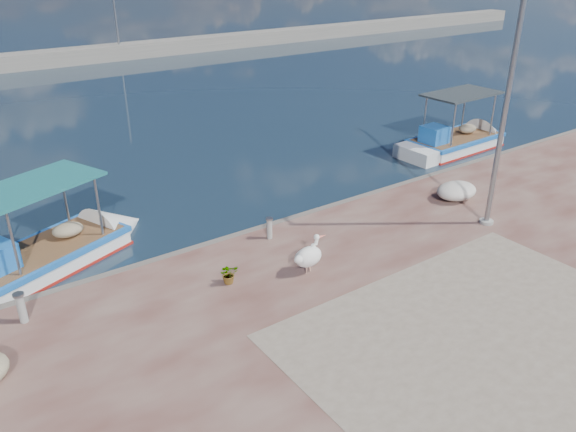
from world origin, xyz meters
The scene contains 11 objects.
ground centered at (0.00, 0.00, 0.00)m, with size 1400.00×1400.00×0.00m, color #162635.
quay_patch centered at (1.00, -3.00, 0.50)m, with size 9.00×7.00×0.01m, color gray.
breakwater centered at (0.00, 40.00, 0.60)m, with size 120.00×2.20×7.50m.
boat_left centered at (-6.20, 7.33, 0.24)m, with size 6.65×4.29×3.04m.
boat_right centered at (12.15, 7.48, 0.24)m, with size 6.50×2.30×3.10m.
pelican centered at (-0.63, 1.93, 1.00)m, with size 1.10×0.58×1.06m.
lamp_post centered at (5.90, 1.07, 3.80)m, with size 0.44×0.96×7.00m.
bollard_near centered at (-0.40, 4.21, 0.87)m, with size 0.22×0.22×0.68m.
bollard_far centered at (-7.52, 4.03, 0.93)m, with size 0.26×0.26×0.79m.
potted_plant centered at (-2.68, 2.71, 0.77)m, with size 0.49×0.43×0.55m, color #33722D.
net_pile_d centered at (6.67, 2.92, 0.79)m, with size 1.56×1.17×0.59m, color silver.
Camera 1 is at (-8.73, -8.54, 8.49)m, focal length 35.00 mm.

